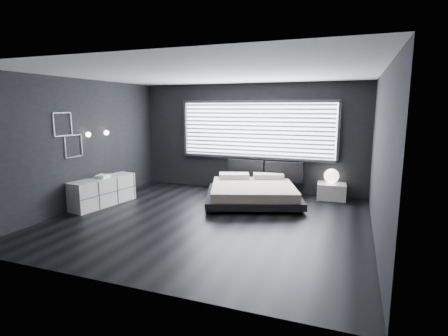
% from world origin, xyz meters
% --- Properties ---
extents(room, '(6.04, 6.00, 2.80)m').
position_xyz_m(room, '(0.00, 0.00, 1.40)').
color(room, black).
rests_on(room, ground).
extents(window, '(4.14, 0.09, 1.52)m').
position_xyz_m(window, '(0.20, 2.70, 1.61)').
color(window, white).
rests_on(window, ground).
extents(headboard, '(1.96, 0.16, 0.52)m').
position_xyz_m(headboard, '(0.46, 2.64, 0.57)').
color(headboard, black).
rests_on(headboard, ground).
extents(sconce_near, '(0.18, 0.11, 0.11)m').
position_xyz_m(sconce_near, '(-2.88, 0.05, 1.60)').
color(sconce_near, silver).
rests_on(sconce_near, ground).
extents(sconce_far, '(0.18, 0.11, 0.11)m').
position_xyz_m(sconce_far, '(-2.88, 0.65, 1.60)').
color(sconce_far, silver).
rests_on(sconce_far, ground).
extents(wall_art_upper, '(0.01, 0.48, 0.48)m').
position_xyz_m(wall_art_upper, '(-2.98, -0.55, 1.85)').
color(wall_art_upper, '#47474C').
rests_on(wall_art_upper, ground).
extents(wall_art_lower, '(0.01, 0.48, 0.48)m').
position_xyz_m(wall_art_lower, '(-2.98, -0.30, 1.38)').
color(wall_art_lower, '#47474C').
rests_on(wall_art_lower, ground).
extents(bed, '(2.65, 2.59, 0.54)m').
position_xyz_m(bed, '(0.44, 1.59, 0.25)').
color(bed, black).
rests_on(bed, ground).
extents(nightstand, '(0.69, 0.59, 0.39)m').
position_xyz_m(nightstand, '(2.15, 2.50, 0.19)').
color(nightstand, silver).
rests_on(nightstand, ground).
extents(orb_lamp, '(0.35, 0.35, 0.35)m').
position_xyz_m(orb_lamp, '(2.13, 2.55, 0.56)').
color(orb_lamp, white).
rests_on(orb_lamp, nightstand).
extents(dresser, '(0.69, 1.63, 0.63)m').
position_xyz_m(dresser, '(-2.65, 0.14, 0.32)').
color(dresser, silver).
rests_on(dresser, ground).
extents(book_stack, '(0.29, 0.36, 0.07)m').
position_xyz_m(book_stack, '(-2.65, 0.15, 0.66)').
color(book_stack, white).
rests_on(book_stack, dresser).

